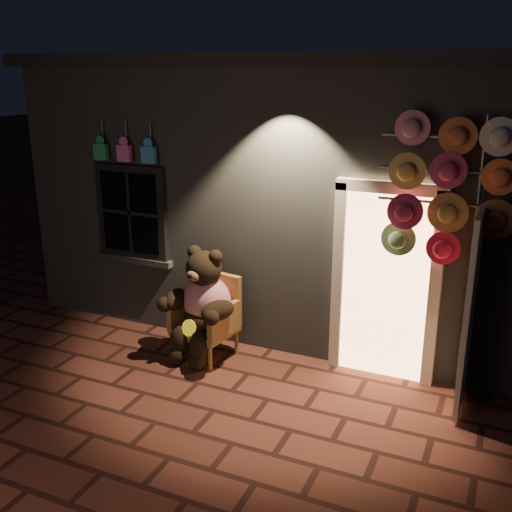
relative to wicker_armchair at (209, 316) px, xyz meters
The scene contains 5 objects.
ground 1.37m from the wicker_armchair, 60.08° to the right, with size 60.00×60.00×0.00m, color brown.
shop_building 3.20m from the wicker_armchair, 77.46° to the left, with size 7.30×5.95×3.51m.
wicker_armchair is the anchor object (origin of this frame).
teddy_bear 0.22m from the wicker_armchair, 96.23° to the right, with size 0.96×0.82×1.34m.
hat_rack 3.23m from the wicker_armchair, ahead, with size 1.73×0.22×2.91m.
Camera 1 is at (2.54, -4.64, 3.33)m, focal length 42.00 mm.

